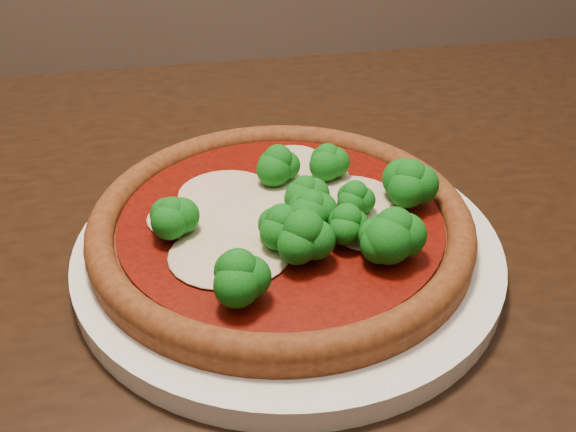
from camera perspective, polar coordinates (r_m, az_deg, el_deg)
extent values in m
cube|color=black|center=(0.54, -8.56, -2.90)|extent=(1.26, 0.76, 0.04)
cylinder|color=black|center=(1.18, 21.19, -4.80)|extent=(0.06, 0.06, 0.71)
cylinder|color=white|center=(0.49, 0.00, -2.99)|extent=(0.32, 0.32, 0.02)
cylinder|color=brown|center=(0.49, -0.63, -1.00)|extent=(0.29, 0.29, 0.01)
torus|color=brown|center=(0.48, -0.64, -0.33)|extent=(0.29, 0.29, 0.02)
cylinder|color=#670C04|center=(0.48, -0.64, -0.28)|extent=(0.24, 0.24, 0.00)
ellipsoid|color=beige|center=(0.50, 5.23, 1.31)|extent=(0.09, 0.08, 0.01)
ellipsoid|color=beige|center=(0.56, 0.42, 5.23)|extent=(0.05, 0.04, 0.00)
ellipsoid|color=beige|center=(0.45, -5.19, -3.34)|extent=(0.09, 0.08, 0.01)
ellipsoid|color=beige|center=(0.47, 7.23, -1.29)|extent=(0.06, 0.05, 0.00)
ellipsoid|color=beige|center=(0.53, 2.16, 3.43)|extent=(0.06, 0.06, 0.01)
ellipsoid|color=beige|center=(0.49, -8.92, -0.06)|extent=(0.06, 0.05, 0.00)
ellipsoid|color=beige|center=(0.51, -5.57, 2.12)|extent=(0.08, 0.07, 0.01)
ellipsoid|color=beige|center=(0.49, -0.90, 0.46)|extent=(0.12, 0.11, 0.01)
ellipsoid|color=#15841D|center=(0.40, -4.47, -4.97)|extent=(0.04, 0.04, 0.04)
ellipsoid|color=#15841D|center=(0.45, 5.24, -0.39)|extent=(0.04, 0.04, 0.03)
ellipsoid|color=#15841D|center=(0.49, 10.76, 3.24)|extent=(0.05, 0.05, 0.04)
ellipsoid|color=#15841D|center=(0.44, -0.55, -0.61)|extent=(0.04, 0.04, 0.03)
ellipsoid|color=#15841D|center=(0.43, 8.49, -1.75)|extent=(0.04, 0.04, 0.03)
ellipsoid|color=#15841D|center=(0.48, 1.54, 2.18)|extent=(0.04, 0.04, 0.03)
ellipsoid|color=#15841D|center=(0.46, -10.21, 0.21)|extent=(0.04, 0.04, 0.03)
ellipsoid|color=#15841D|center=(0.46, 2.07, 0.76)|extent=(0.04, 0.04, 0.03)
ellipsoid|color=#15841D|center=(0.51, -0.88, 4.83)|extent=(0.04, 0.04, 0.03)
ellipsoid|color=#15841D|center=(0.52, 3.52, 5.13)|extent=(0.04, 0.04, 0.03)
ellipsoid|color=#15841D|center=(0.42, 1.42, -1.50)|extent=(0.05, 0.05, 0.04)
ellipsoid|color=#15841D|center=(0.43, 9.42, -1.21)|extent=(0.05, 0.05, 0.04)
ellipsoid|color=#15841D|center=(0.48, 5.96, 1.82)|extent=(0.03, 0.03, 0.03)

